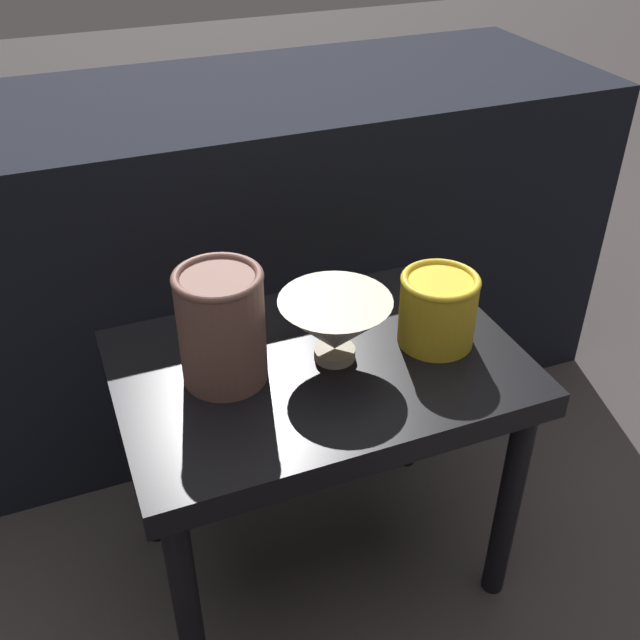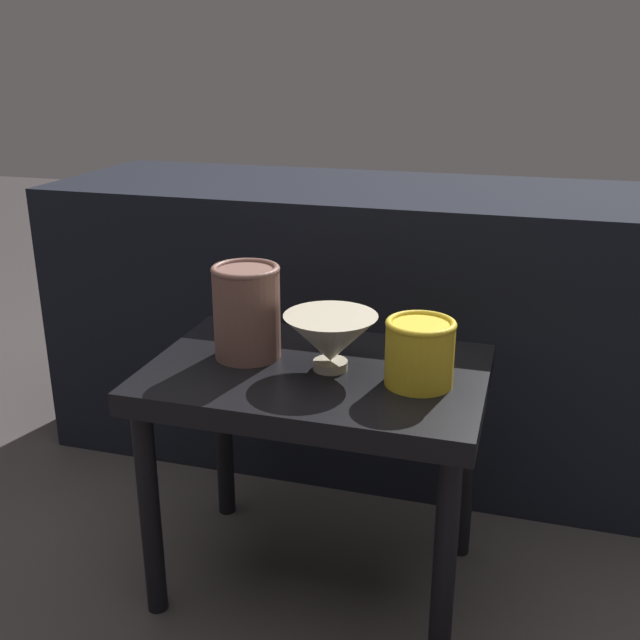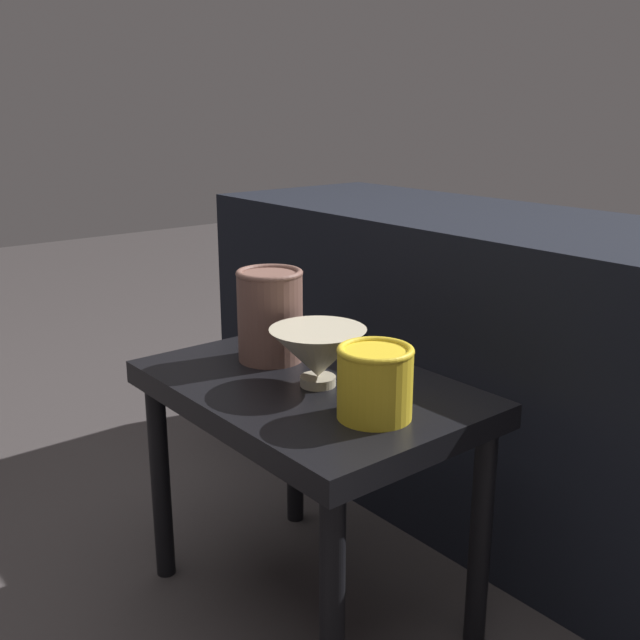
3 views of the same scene
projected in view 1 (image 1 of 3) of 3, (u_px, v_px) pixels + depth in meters
The scene contains 6 objects.
ground_plane at pixel (319, 559), 1.31m from camera, with size 8.00×8.00×0.00m, color #383333.
table at pixel (319, 394), 1.10m from camera, with size 0.57×0.39×0.44m.
couch_backdrop at pixel (220, 251), 1.55m from camera, with size 1.56×0.50×0.65m.
bowl at pixel (334, 325), 1.04m from camera, with size 0.16×0.16×0.10m.
vase_textured_left at pixel (222, 325), 0.99m from camera, with size 0.12×0.12×0.17m.
vase_colorful_right at pixel (438, 308), 1.07m from camera, with size 0.11×0.11×0.11m.
Camera 1 is at (-0.31, -0.79, 1.08)m, focal length 42.00 mm.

